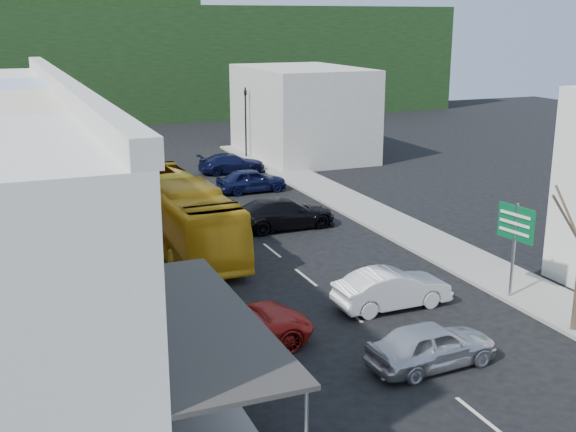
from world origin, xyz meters
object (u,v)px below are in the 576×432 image
object	(u,v)px
bus	(180,216)
direction_sign	(513,252)
pedestrian_left	(122,283)
traffic_signal	(246,123)
car_red	(232,329)
car_silver	(432,346)
car_white	(392,290)

from	to	relation	value
bus	direction_sign	size ratio (longest dim) A/B	3.00
pedestrian_left	traffic_signal	bearing A→B (deg)	-26.89
traffic_signal	car_red	bearing A→B (deg)	55.81
car_silver	car_red	size ratio (longest dim) A/B	0.96
bus	traffic_signal	distance (m)	23.28
car_red	car_white	bearing A→B (deg)	-82.80
car_red	direction_sign	xyz separation A→B (m)	(11.39, 0.06, 1.23)
bus	car_silver	xyz separation A→B (m)	(4.27, -15.01, -0.85)
bus	direction_sign	world-z (taller)	direction_sign
bus	pedestrian_left	xyz separation A→B (m)	(-3.86, -6.50, -0.55)
pedestrian_left	car_white	bearing A→B (deg)	-111.12
car_white	traffic_signal	distance (m)	31.52
pedestrian_left	traffic_signal	size ratio (longest dim) A/B	0.31
car_red	traffic_signal	distance (m)	34.27
car_white	pedestrian_left	xyz separation A→B (m)	(-9.45, 3.81, 0.30)
car_silver	car_white	world-z (taller)	same
traffic_signal	bus	bearing A→B (deg)	48.85
car_red	direction_sign	size ratio (longest dim) A/B	1.19
car_red	traffic_signal	xyz separation A→B (m)	(11.59, 32.18, 2.06)
traffic_signal	pedestrian_left	bearing A→B (deg)	47.89
car_white	pedestrian_left	bearing A→B (deg)	67.22
bus	traffic_signal	xyz separation A→B (m)	(10.47, 20.76, 1.21)
car_silver	direction_sign	world-z (taller)	direction_sign
bus	car_white	distance (m)	11.76
direction_sign	bus	bearing A→B (deg)	123.04
bus	car_red	bearing A→B (deg)	-97.75
direction_sign	pedestrian_left	bearing A→B (deg)	151.95
car_silver	traffic_signal	world-z (taller)	traffic_signal
bus	pedestrian_left	size ratio (longest dim) A/B	6.82
car_white	direction_sign	world-z (taller)	direction_sign
pedestrian_left	direction_sign	size ratio (longest dim) A/B	0.44
car_white	traffic_signal	size ratio (longest dim) A/B	0.80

